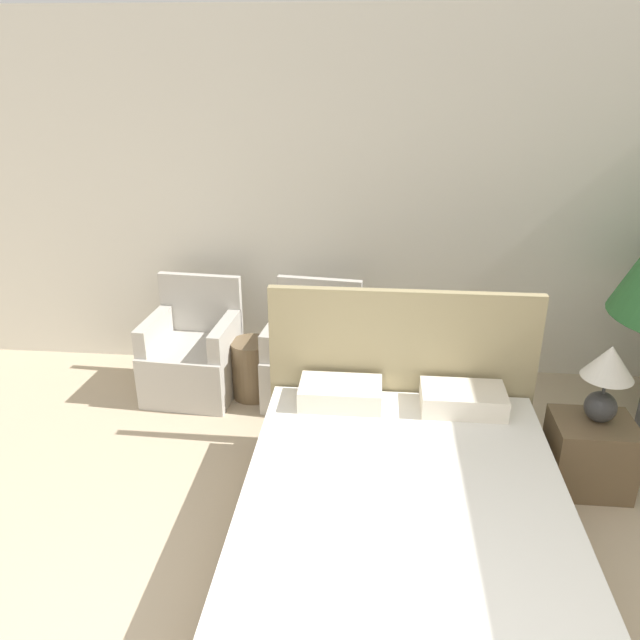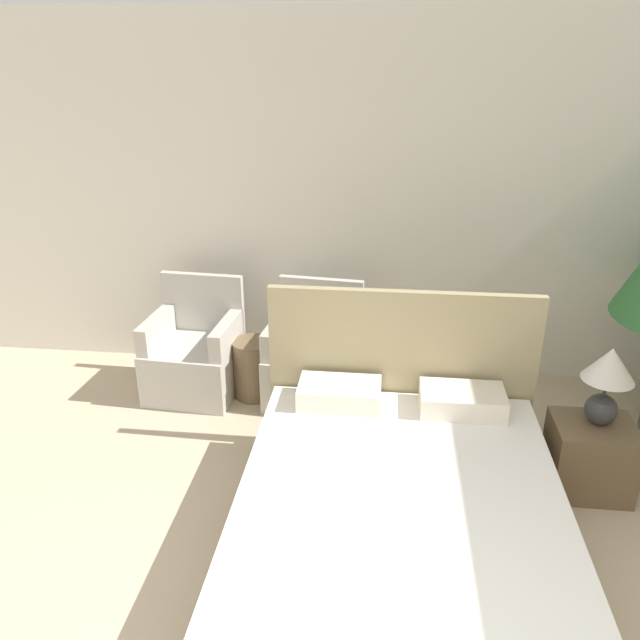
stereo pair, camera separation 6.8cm
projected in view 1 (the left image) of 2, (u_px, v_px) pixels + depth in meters
The scene contains 7 objects.
wall_back at pixel (378, 203), 5.00m from camera, with size 10.00×0.06×2.90m.
bed at pixel (403, 521), 3.31m from camera, with size 1.74×2.25×1.20m.
armchair_near_window_left at pixel (194, 360), 5.01m from camera, with size 0.73×0.70×0.92m.
armchair_near_window_right at pixel (313, 365), 4.93m from camera, with size 0.75×0.72×0.92m.
nightstand at pixel (590, 454), 3.93m from camera, with size 0.49×0.41×0.47m.
table_lamp at pixel (608, 374), 3.72m from camera, with size 0.31×0.31×0.51m.
side_table at pixel (252, 369), 4.97m from camera, with size 0.32×0.32×0.48m.
Camera 1 is at (-0.00, -1.24, 2.57)m, focal length 35.00 mm.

